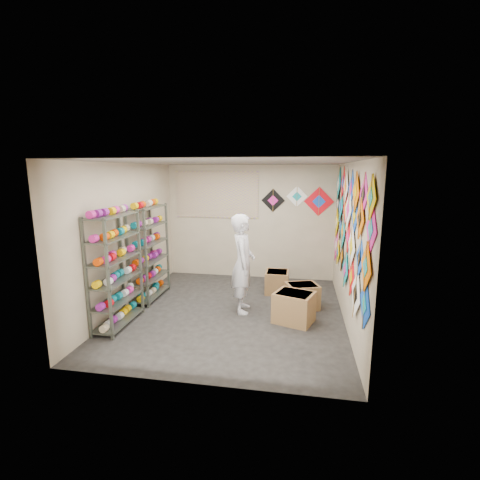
% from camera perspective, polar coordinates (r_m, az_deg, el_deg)
% --- Properties ---
extents(ground, '(4.50, 4.50, 0.00)m').
position_cam_1_polar(ground, '(6.56, -1.34, -11.70)').
color(ground, black).
extents(room_walls, '(4.50, 4.50, 4.50)m').
position_cam_1_polar(room_walls, '(6.11, -1.41, 2.67)').
color(room_walls, '#B8A88D').
rests_on(room_walls, ground).
extents(shelf_rack_front, '(0.40, 1.10, 1.90)m').
position_cam_1_polar(shelf_rack_front, '(6.09, -19.74, -4.73)').
color(shelf_rack_front, '#4C5147').
rests_on(shelf_rack_front, ground).
extents(shelf_rack_back, '(0.40, 1.10, 1.90)m').
position_cam_1_polar(shelf_rack_back, '(7.21, -14.70, -2.01)').
color(shelf_rack_back, '#4C5147').
rests_on(shelf_rack_back, ground).
extents(string_spools, '(0.12, 2.36, 0.12)m').
position_cam_1_polar(string_spools, '(6.62, -17.05, -2.46)').
color(string_spools, '#DD2398').
rests_on(string_spools, ground).
extents(kite_wall_display, '(0.06, 4.30, 2.11)m').
position_cam_1_polar(kite_wall_display, '(6.10, 17.28, 2.16)').
color(kite_wall_display, blue).
rests_on(kite_wall_display, room_walls).
extents(back_wall_kites, '(1.67, 0.02, 0.69)m').
position_cam_1_polar(back_wall_kites, '(8.19, 9.73, 6.49)').
color(back_wall_kites, black).
rests_on(back_wall_kites, room_walls).
extents(poster, '(2.00, 0.01, 1.10)m').
position_cam_1_polar(poster, '(8.41, -3.84, 7.43)').
color(poster, '#7D4FAC').
rests_on(poster, room_walls).
extents(shopkeeper, '(0.77, 0.61, 1.81)m').
position_cam_1_polar(shopkeeper, '(6.32, 0.48, -3.88)').
color(shopkeeper, silver).
rests_on(shopkeeper, ground).
extents(carton_a, '(0.77, 0.70, 0.52)m').
position_cam_1_polar(carton_a, '(6.13, 8.85, -10.86)').
color(carton_a, olive).
rests_on(carton_a, ground).
extents(carton_b, '(0.69, 0.63, 0.46)m').
position_cam_1_polar(carton_b, '(6.77, 10.17, -9.03)').
color(carton_b, olive).
rests_on(carton_b, ground).
extents(carton_c, '(0.49, 0.54, 0.46)m').
position_cam_1_polar(carton_c, '(7.51, 6.08, -6.86)').
color(carton_c, olive).
rests_on(carton_c, ground).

